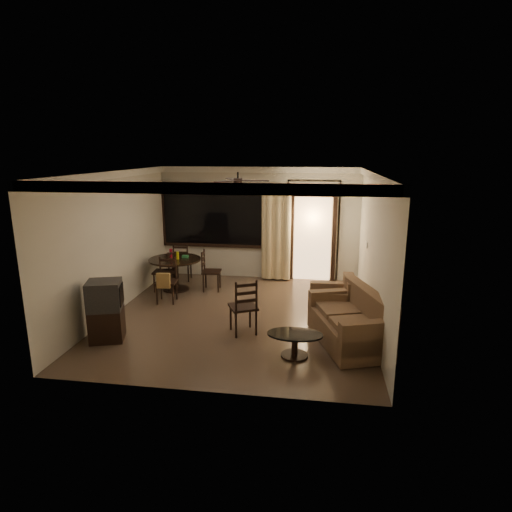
% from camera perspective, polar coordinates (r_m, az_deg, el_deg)
% --- Properties ---
extents(ground, '(5.50, 5.50, 0.00)m').
position_cam_1_polar(ground, '(8.53, -2.25, -8.02)').
color(ground, '#7F6651').
rests_on(ground, ground).
extents(room_shell, '(5.50, 6.70, 5.50)m').
position_cam_1_polar(room_shell, '(9.69, 3.07, 5.84)').
color(room_shell, beige).
rests_on(room_shell, ground).
extents(dining_table, '(1.20, 1.20, 0.97)m').
position_cam_1_polar(dining_table, '(10.10, -10.73, -1.22)').
color(dining_table, black).
rests_on(dining_table, ground).
extents(dining_chair_west, '(0.46, 0.46, 0.95)m').
position_cam_1_polar(dining_chair_west, '(10.20, -12.19, -2.97)').
color(dining_chair_west, black).
rests_on(dining_chair_west, ground).
extents(dining_chair_east, '(0.46, 0.46, 0.95)m').
position_cam_1_polar(dining_chair_east, '(10.03, -5.99, -3.00)').
color(dining_chair_east, black).
rests_on(dining_chair_east, ground).
extents(dining_chair_south, '(0.46, 0.51, 0.95)m').
position_cam_1_polar(dining_chair_south, '(9.39, -11.83, -4.27)').
color(dining_chair_south, black).
rests_on(dining_chair_south, ground).
extents(dining_chair_north, '(0.46, 0.46, 0.95)m').
position_cam_1_polar(dining_chair_north, '(10.92, -9.74, -1.72)').
color(dining_chair_north, black).
rests_on(dining_chair_north, ground).
extents(tv_cabinet, '(0.67, 0.64, 1.05)m').
position_cam_1_polar(tv_cabinet, '(7.77, -19.39, -6.88)').
color(tv_cabinet, black).
rests_on(tv_cabinet, ground).
extents(sofa, '(1.40, 1.90, 0.91)m').
position_cam_1_polar(sofa, '(7.42, 12.72, -8.78)').
color(sofa, '#4D2F24').
rests_on(sofa, ground).
extents(armchair, '(0.88, 0.88, 0.84)m').
position_cam_1_polar(armchair, '(8.33, 10.53, -6.23)').
color(armchair, '#4D2F24').
rests_on(armchair, ground).
extents(coffee_table, '(0.88, 0.53, 0.39)m').
position_cam_1_polar(coffee_table, '(6.90, 5.20, -11.23)').
color(coffee_table, black).
rests_on(coffee_table, ground).
extents(side_chair, '(0.61, 0.61, 1.03)m').
position_cam_1_polar(side_chair, '(7.68, -1.69, -8.10)').
color(side_chair, black).
rests_on(side_chair, ground).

